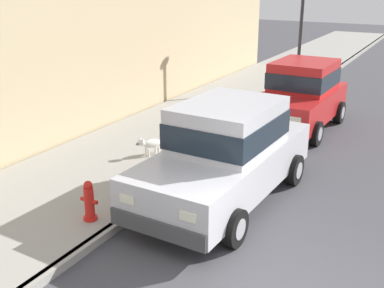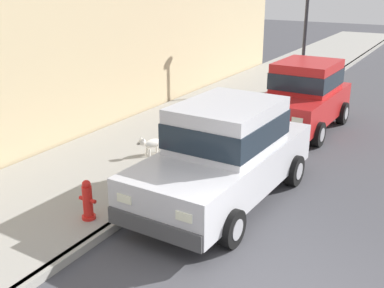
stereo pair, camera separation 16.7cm
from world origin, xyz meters
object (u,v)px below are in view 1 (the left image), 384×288
at_px(fire_hydrant, 89,202).
at_px(street_lamp, 302,12).
at_px(dog_white, 149,144).
at_px(car_silver_sedan, 226,152).
at_px(car_red_hatchback, 301,94).

relative_size(fire_hydrant, street_lamp, 0.16).
xyz_separation_m(dog_white, street_lamp, (0.92, 8.35, 2.48)).
distance_m(car_silver_sedan, car_red_hatchback, 5.18).
bearing_deg(fire_hydrant, car_red_hatchback, 78.75).
bearing_deg(car_red_hatchback, street_lamp, 108.10).
relative_size(car_silver_sedan, car_red_hatchback, 1.21).
distance_m(car_silver_sedan, dog_white, 2.64).
bearing_deg(car_silver_sedan, car_red_hatchback, 91.30).
height_order(car_red_hatchback, street_lamp, street_lamp).
relative_size(car_silver_sedan, street_lamp, 1.05).
xyz_separation_m(car_silver_sedan, dog_white, (-2.39, 0.96, -0.55)).
xyz_separation_m(car_silver_sedan, street_lamp, (-1.47, 9.31, 1.92)).
bearing_deg(fire_hydrant, street_lamp, 89.50).
bearing_deg(dog_white, fire_hydrant, -74.97).
relative_size(car_red_hatchback, street_lamp, 0.87).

